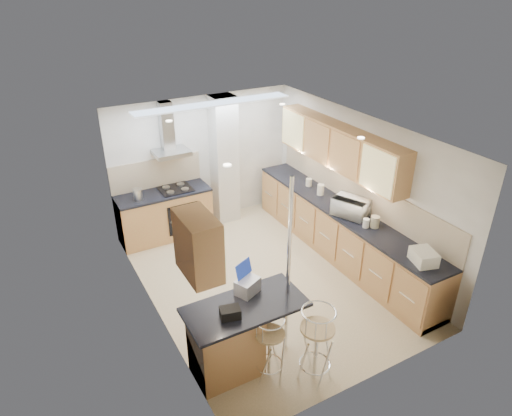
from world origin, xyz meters
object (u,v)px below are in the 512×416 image
laptop (247,286)px  bread_bin (424,257)px  bar_stool_end (316,345)px  bar_stool_near (270,349)px  microwave (351,207)px

laptop → bread_bin: size_ratio=0.80×
bread_bin → bar_stool_end: bearing=-155.4°
bar_stool_near → bar_stool_end: 0.56m
bar_stool_near → bread_bin: bearing=5.2°
microwave → bar_stool_near: (-2.43, -1.53, -0.61)m
laptop → bar_stool_end: size_ratio=0.27×
laptop → bar_stool_near: (0.01, -0.54, -0.57)m
laptop → bread_bin: 2.50m
laptop → bread_bin: (2.43, -0.57, -0.02)m
bar_stool_end → bread_bin: 2.02m
laptop → bar_stool_near: 0.79m
bar_stool_near → bar_stool_end: bearing=-25.0°
laptop → bar_stool_end: laptop is taller
bar_stool_near → microwave: bearing=38.1°
microwave → bar_stool_end: microwave is taller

